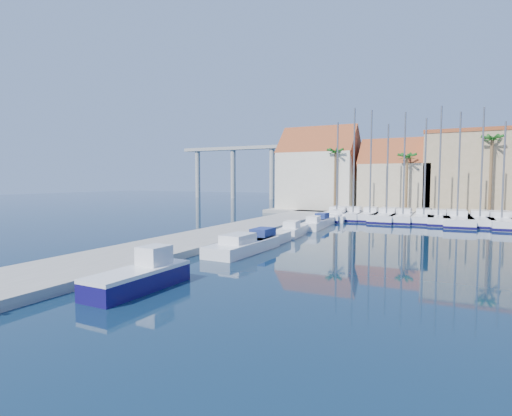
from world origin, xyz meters
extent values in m
plane|color=black|center=(0.00, 0.00, 0.00)|extent=(260.00, 260.00, 0.00)
cube|color=gray|center=(-9.00, 13.50, 0.25)|extent=(6.00, 77.00, 0.50)
cube|color=gray|center=(10.00, 48.00, 0.25)|extent=(54.00, 16.00, 0.50)
cylinder|color=black|center=(-6.60, 1.45, 0.75)|extent=(0.20, 0.20, 0.49)
cube|color=#140D4F|center=(-3.47, -2.38, 0.41)|extent=(1.96, 5.56, 0.83)
cube|color=white|center=(-3.47, -2.38, 0.92)|extent=(1.96, 5.56, 0.18)
cube|color=white|center=(-3.45, -1.28, 1.43)|extent=(1.23, 1.50, 1.01)
cube|color=white|center=(-3.66, 8.51, 0.40)|extent=(2.65, 7.38, 0.80)
cube|color=white|center=(-3.69, 7.78, 1.10)|extent=(1.74, 2.62, 0.60)
cube|color=white|center=(-3.57, 12.20, 0.40)|extent=(1.95, 6.06, 0.80)
cube|color=navy|center=(-3.58, 11.60, 1.10)|extent=(1.36, 2.12, 0.60)
cube|color=white|center=(-3.61, 18.37, 0.40)|extent=(2.23, 5.47, 0.80)
cube|color=white|center=(-3.56, 17.84, 1.10)|extent=(1.38, 1.97, 0.60)
cube|color=white|center=(-3.32, 23.91, 0.40)|extent=(2.02, 5.26, 0.80)
cube|color=white|center=(-3.28, 23.40, 1.10)|extent=(1.28, 1.88, 0.60)
cube|color=white|center=(-3.58, 28.08, 0.40)|extent=(1.70, 5.28, 0.80)
cube|color=navy|center=(-3.58, 27.55, 1.10)|extent=(1.19, 1.85, 0.60)
cube|color=white|center=(-3.23, 33.66, 0.40)|extent=(2.70, 6.85, 0.80)
cube|color=white|center=(-3.18, 32.99, 1.10)|extent=(1.69, 2.46, 0.60)
cube|color=white|center=(-3.88, 35.70, 0.50)|extent=(3.00, 11.52, 1.00)
cube|color=#110C40|center=(-3.88, 35.70, 0.18)|extent=(3.06, 11.58, 0.28)
cube|color=white|center=(-3.88, 36.85, 1.30)|extent=(2.10, 3.46, 0.60)
cylinder|color=slate|center=(-3.88, 35.12, 6.81)|extent=(0.20, 0.20, 11.62)
cube|color=white|center=(-1.89, 36.19, 0.50)|extent=(2.64, 8.87, 1.00)
cube|color=#110C40|center=(-1.89, 36.19, 0.18)|extent=(2.70, 8.93, 0.28)
cube|color=white|center=(-1.93, 37.07, 1.30)|extent=(1.70, 2.70, 0.60)
cylinder|color=slate|center=(-1.88, 35.75, 7.71)|extent=(0.20, 0.20, 13.41)
cube|color=white|center=(0.18, 36.53, 0.50)|extent=(2.78, 9.04, 1.00)
cube|color=#110C40|center=(0.18, 36.53, 0.18)|extent=(2.84, 9.10, 0.28)
cube|color=white|center=(0.14, 37.42, 1.30)|extent=(1.76, 2.76, 0.60)
cylinder|color=slate|center=(0.21, 36.08, 7.52)|extent=(0.20, 0.20, 13.04)
cube|color=white|center=(2.35, 36.25, 0.50)|extent=(3.15, 10.88, 1.00)
cube|color=#110C40|center=(2.35, 36.25, 0.18)|extent=(3.21, 10.94, 0.28)
cube|color=white|center=(2.39, 37.33, 1.30)|extent=(2.07, 3.30, 0.60)
cylinder|color=slate|center=(2.34, 35.71, 6.56)|extent=(0.20, 0.20, 11.13)
cube|color=white|center=(4.33, 35.81, 0.50)|extent=(2.41, 9.19, 1.00)
cube|color=#110C40|center=(4.33, 35.81, 0.18)|extent=(2.48, 9.25, 0.28)
cube|color=white|center=(4.33, 36.72, 1.30)|extent=(1.68, 2.76, 0.60)
cylinder|color=slate|center=(4.33, 35.35, 7.19)|extent=(0.20, 0.20, 12.37)
cube|color=white|center=(6.66, 36.45, 0.50)|extent=(2.56, 9.62, 1.00)
cube|color=#110C40|center=(6.66, 36.45, 0.18)|extent=(2.62, 9.69, 0.28)
cube|color=white|center=(6.65, 37.41, 1.30)|extent=(1.77, 2.89, 0.60)
cylinder|color=slate|center=(6.66, 35.97, 6.79)|extent=(0.20, 0.20, 11.59)
cube|color=white|center=(8.26, 35.79, 0.50)|extent=(2.95, 9.34, 1.00)
cube|color=#110C40|center=(8.26, 35.79, 0.18)|extent=(3.01, 9.40, 0.28)
cube|color=white|center=(8.21, 36.71, 1.30)|extent=(1.84, 2.86, 0.60)
cylinder|color=slate|center=(8.29, 35.33, 7.39)|extent=(0.20, 0.20, 12.79)
cube|color=white|center=(10.28, 35.79, 0.50)|extent=(3.56, 12.04, 1.00)
cube|color=#110C40|center=(10.28, 35.79, 0.18)|extent=(3.63, 12.10, 0.28)
cube|color=white|center=(10.24, 36.98, 1.30)|extent=(2.31, 3.66, 0.60)
cylinder|color=slate|center=(10.31, 35.19, 6.97)|extent=(0.20, 0.20, 11.94)
cube|color=white|center=(12.65, 36.18, 0.50)|extent=(2.77, 10.15, 1.00)
cube|color=#110C40|center=(12.65, 36.18, 0.18)|extent=(2.83, 10.21, 0.28)
cube|color=white|center=(12.66, 37.19, 1.30)|extent=(1.88, 3.06, 0.60)
cylinder|color=slate|center=(12.64, 35.67, 7.19)|extent=(0.20, 0.20, 12.37)
cube|color=white|center=(14.70, 35.74, 0.50)|extent=(3.62, 11.92, 1.00)
cube|color=#110C40|center=(14.70, 35.74, 0.18)|extent=(3.68, 11.99, 0.28)
cube|color=white|center=(14.64, 36.92, 1.30)|extent=(2.31, 3.64, 0.60)
cylinder|color=slate|center=(14.72, 35.15, 6.29)|extent=(0.20, 0.20, 10.58)
cube|color=beige|center=(-10.00, 47.00, 5.00)|extent=(12.00, 9.00, 9.00)
cube|color=brown|center=(-10.00, 47.00, 9.50)|extent=(12.30, 9.00, 9.00)
cube|color=tan|center=(2.00, 47.00, 4.00)|extent=(10.00, 8.00, 7.00)
cube|color=brown|center=(2.00, 47.00, 7.50)|extent=(10.30, 8.00, 8.00)
cube|color=#9D8960|center=(13.00, 48.00, 6.00)|extent=(14.00, 10.00, 11.00)
cube|color=brown|center=(13.00, 48.00, 11.75)|extent=(14.20, 10.20, 0.50)
cylinder|color=brown|center=(-6.00, 42.00, 5.00)|extent=(0.36, 0.36, 9.00)
sphere|color=#195518|center=(-6.00, 42.00, 9.35)|extent=(2.60, 2.60, 2.60)
cylinder|color=brown|center=(4.00, 42.00, 4.50)|extent=(0.36, 0.36, 8.00)
sphere|color=#195518|center=(4.00, 42.00, 8.35)|extent=(2.60, 2.60, 2.60)
cylinder|color=brown|center=(14.00, 42.00, 5.50)|extent=(0.36, 0.36, 10.00)
sphere|color=#195518|center=(14.00, 42.00, 10.35)|extent=(2.60, 2.60, 2.60)
cube|color=#9E9E99|center=(-38.00, 82.00, 14.00)|extent=(48.00, 2.20, 0.90)
cylinder|color=#9E9E99|center=(-58.00, 82.00, 7.00)|extent=(1.40, 1.40, 14.00)
cylinder|color=#9E9E99|center=(-46.00, 82.00, 7.00)|extent=(1.40, 1.40, 14.00)
cylinder|color=#9E9E99|center=(-34.00, 82.00, 7.00)|extent=(1.40, 1.40, 14.00)
cylinder|color=#9E9E99|center=(-22.00, 82.00, 7.00)|extent=(1.40, 1.40, 14.00)
camera|label=1|loc=(9.67, -16.54, 5.19)|focal=28.00mm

